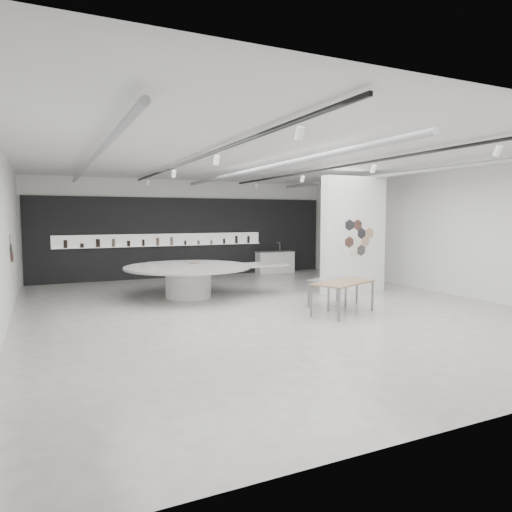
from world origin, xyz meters
name	(u,v)px	position (x,y,z in m)	size (l,w,h in m)	color
room	(264,228)	(-0.09, 0.00, 2.07)	(12.02, 14.02, 3.82)	#BCB7B1
back_wall_display	(187,238)	(-0.08, 6.93, 1.54)	(11.80, 0.27, 3.10)	black
partition_column	(354,235)	(3.50, 1.00, 1.80)	(2.20, 0.38, 3.60)	white
display_island	(191,277)	(-1.33, 2.35, 0.61)	(4.92, 3.96, 0.95)	white
sample_table_wood	(343,284)	(1.33, -1.48, 0.74)	(1.89, 1.46, 0.80)	#816143
sample_table_stone	(333,281)	(1.73, -0.49, 0.67)	(1.58, 1.17, 0.73)	slate
kitchen_counter	(275,262)	(3.62, 6.51, 0.46)	(1.65, 0.73, 1.27)	white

